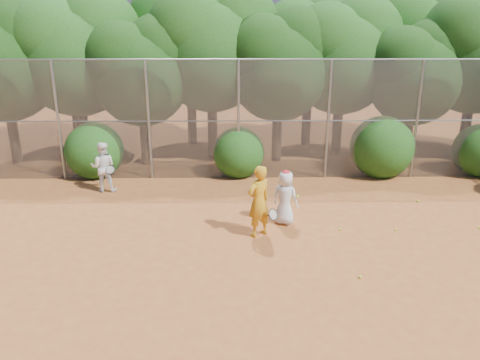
{
  "coord_description": "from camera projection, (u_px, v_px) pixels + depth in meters",
  "views": [
    {
      "loc": [
        -1.17,
        -9.42,
        5.14
      ],
      "look_at": [
        -1.0,
        2.5,
        1.1
      ],
      "focal_mm": 35.0,
      "sensor_mm": 36.0,
      "label": 1
    }
  ],
  "objects": [
    {
      "name": "ball_2",
      "position": [
        360.0,
        277.0,
        9.87
      ],
      "size": [
        0.07,
        0.07,
        0.07
      ],
      "primitive_type": "sphere",
      "color": "#BEE72A",
      "rests_on": "ground"
    },
    {
      "name": "bush_1",
      "position": [
        238.0,
        150.0,
        16.25
      ],
      "size": [
        1.8,
        1.8,
        1.8
      ],
      "primitive_type": "sphere",
      "color": "#174411",
      "rests_on": "ground"
    },
    {
      "name": "tree_10",
      "position": [
        191.0,
        35.0,
        19.52
      ],
      "size": [
        5.15,
        4.48,
        7.06
      ],
      "color": "black",
      "rests_on": "ground"
    },
    {
      "name": "tree_11",
      "position": [
        311.0,
        47.0,
        19.35
      ],
      "size": [
        4.64,
        4.03,
        6.35
      ],
      "color": "black",
      "rests_on": "ground"
    },
    {
      "name": "ball_0",
      "position": [
        340.0,
        229.0,
        12.14
      ],
      "size": [
        0.07,
        0.07,
        0.07
      ],
      "primitive_type": "sphere",
      "color": "#BEE72A",
      "rests_on": "ground"
    },
    {
      "name": "tree_1",
      "position": [
        77.0,
        50.0,
        17.25
      ],
      "size": [
        4.64,
        4.03,
        6.35
      ],
      "color": "black",
      "rests_on": "ground"
    },
    {
      "name": "player_teen",
      "position": [
        285.0,
        197.0,
        12.35
      ],
      "size": [
        0.85,
        0.77,
        1.49
      ],
      "rotation": [
        0.0,
        0.0,
        2.6
      ],
      "color": "silver",
      "rests_on": "ground"
    },
    {
      "name": "bush_0",
      "position": [
        94.0,
        148.0,
        16.15
      ],
      "size": [
        2.0,
        2.0,
        2.0
      ],
      "primitive_type": "sphere",
      "color": "#174411",
      "rests_on": "ground"
    },
    {
      "name": "tree_5",
      "position": [
        343.0,
        52.0,
        17.89
      ],
      "size": [
        4.51,
        3.92,
        6.17
      ],
      "color": "black",
      "rests_on": "ground"
    },
    {
      "name": "tree_12",
      "position": [
        415.0,
        37.0,
        19.87
      ],
      "size": [
        5.02,
        4.37,
        6.88
      ],
      "color": "black",
      "rests_on": "ground"
    },
    {
      "name": "ball_1",
      "position": [
        396.0,
        230.0,
        12.11
      ],
      "size": [
        0.07,
        0.07,
        0.07
      ],
      "primitive_type": "sphere",
      "color": "#BEE72A",
      "rests_on": "ground"
    },
    {
      "name": "tree_7",
      "position": [
        479.0,
        46.0,
        17.5
      ],
      "size": [
        4.77,
        4.14,
        6.53
      ],
      "color": "black",
      "rests_on": "ground"
    },
    {
      "name": "ball_3",
      "position": [
        479.0,
        228.0,
        12.23
      ],
      "size": [
        0.07,
        0.07,
        0.07
      ],
      "primitive_type": "sphere",
      "color": "#BEE72A",
      "rests_on": "ground"
    },
    {
      "name": "player_white",
      "position": [
        103.0,
        167.0,
        14.75
      ],
      "size": [
        0.87,
        0.75,
        1.6
      ],
      "rotation": [
        0.0,
        0.0,
        3.2
      ],
      "color": "white",
      "rests_on": "ground"
    },
    {
      "name": "tree_4",
      "position": [
        280.0,
        61.0,
        17.19
      ],
      "size": [
        4.19,
        3.64,
        5.73
      ],
      "color": "black",
      "rests_on": "ground"
    },
    {
      "name": "player_yellow",
      "position": [
        259.0,
        201.0,
        11.58
      ],
      "size": [
        0.91,
        0.76,
        1.84
      ],
      "rotation": [
        0.0,
        0.0,
        3.8
      ],
      "color": "#C78917",
      "rests_on": "ground"
    },
    {
      "name": "tree_2",
      "position": [
        142.0,
        67.0,
        16.8
      ],
      "size": [
        3.99,
        3.47,
        5.47
      ],
      "color": "black",
      "rests_on": "ground"
    },
    {
      "name": "tree_6",
      "position": [
        416.0,
        70.0,
        17.15
      ],
      "size": [
        3.86,
        3.36,
        5.29
      ],
      "color": "black",
      "rests_on": "ground"
    },
    {
      "name": "ground",
      "position": [
        286.0,
        261.0,
        10.59
      ],
      "size": [
        80.0,
        80.0,
        0.0
      ],
      "primitive_type": "plane",
      "color": "brown",
      "rests_on": "ground"
    },
    {
      "name": "tree_0",
      "position": [
        3.0,
        57.0,
        16.81
      ],
      "size": [
        4.38,
        3.81,
        6.0
      ],
      "color": "black",
      "rests_on": "ground"
    },
    {
      "name": "bush_2",
      "position": [
        382.0,
        144.0,
        16.25
      ],
      "size": [
        2.2,
        2.2,
        2.2
      ],
      "primitive_type": "sphere",
      "color": "#174411",
      "rests_on": "ground"
    },
    {
      "name": "tree_9",
      "position": [
        70.0,
        42.0,
        19.36
      ],
      "size": [
        4.83,
        4.2,
        6.62
      ],
      "color": "black",
      "rests_on": "ground"
    },
    {
      "name": "fence_back",
      "position": [
        265.0,
        119.0,
        15.61
      ],
      "size": [
        20.05,
        0.09,
        4.03
      ],
      "color": "gray",
      "rests_on": "ground"
    },
    {
      "name": "ball_4",
      "position": [
        418.0,
        201.0,
        14.03
      ],
      "size": [
        0.07,
        0.07,
        0.07
      ],
      "primitive_type": "sphere",
      "color": "#BEE72A",
      "rests_on": "ground"
    },
    {
      "name": "tree_3",
      "position": [
        213.0,
        43.0,
        17.52
      ],
      "size": [
        4.89,
        4.26,
        6.7
      ],
      "color": "black",
      "rests_on": "ground"
    }
  ]
}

